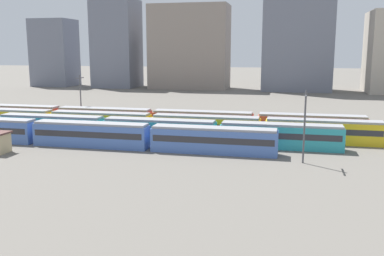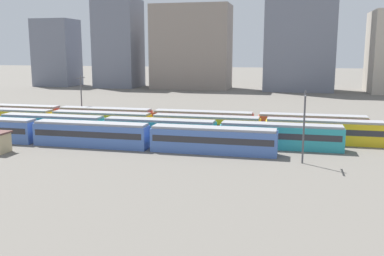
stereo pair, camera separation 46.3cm
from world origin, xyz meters
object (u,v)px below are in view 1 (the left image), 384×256
Objects in this scene: train_track_1 at (160,131)px; catenary_pole_1 at (81,97)px; train_track_3 at (152,119)px; catenary_pole_0 at (305,123)px; train_track_2 at (263,129)px; train_track_0 at (91,134)px.

catenary_pole_1 reaches higher than train_track_1.
train_track_3 is 7.70× the size of catenary_pole_1.
train_track_1 is 5.91× the size of catenary_pole_0.
train_track_3 is 16.32m from catenary_pole_1.
catenary_pole_1 is (-42.22, 21.37, 0.14)m from catenary_pole_0.
train_track_2 is at bearing -14.25° from train_track_3.
train_track_0 is at bearing -106.68° from train_track_3.
catenary_pole_0 is at bearing -65.60° from train_track_2.
train_track_2 is 37.21m from catenary_pole_1.
train_track_2 is at bearing -12.52° from catenary_pole_1.
train_track_2 is at bearing 22.46° from train_track_0.
catenary_pole_0 is at bearing -26.85° from catenary_pole_1.
train_track_3 is (-4.58, 10.40, 0.00)m from train_track_1.
catenary_pole_0 is at bearing -5.38° from train_track_0.
train_track_1 and train_track_2 have the same top height.
train_track_0 is 27.22m from train_track_2.
train_track_2 is 21.13m from train_track_3.
train_track_1 is at bearing -33.14° from catenary_pole_1.
train_track_0 is 5.91× the size of catenary_pole_0.
train_track_1 is 11.36m from train_track_3.
train_track_3 is at bearing 73.32° from train_track_0.
train_track_0 and train_track_3 have the same top height.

